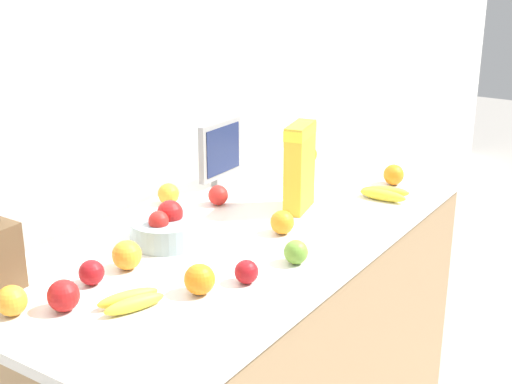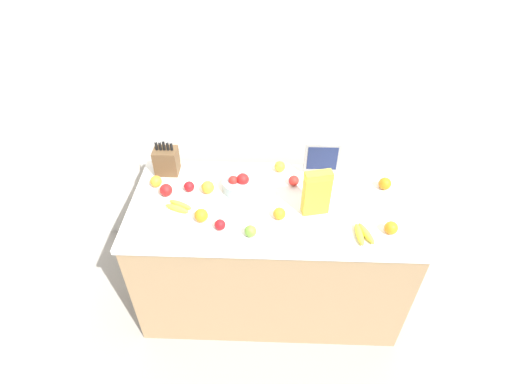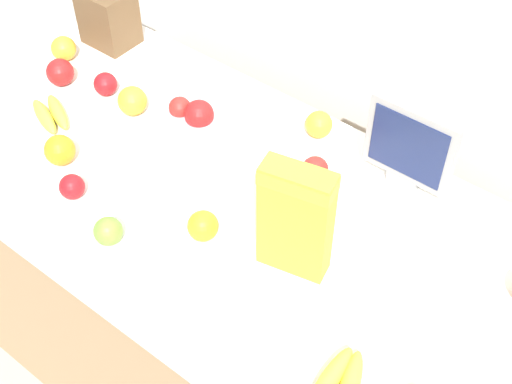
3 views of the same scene
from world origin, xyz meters
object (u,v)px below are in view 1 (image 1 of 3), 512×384
at_px(apple_leftmost, 91,273).
at_px(banana_bunch_right, 131,301).
at_px(apple_middle, 218,195).
at_px(orange_front_right, 307,155).
at_px(orange_near_bowl, 200,279).
at_px(orange_back_center, 12,301).
at_px(apple_by_knife_block, 246,272).
at_px(orange_front_left, 127,255).
at_px(cereal_box, 300,163).
at_px(banana_bunch_left, 384,193).
at_px(apple_front, 64,296).
at_px(orange_by_cereal, 169,194).
at_px(small_monitor, 221,151).
at_px(orange_front_center, 394,175).
at_px(apple_near_bananas, 296,252).
at_px(fruit_bowl, 166,228).
at_px(orange_mid_left, 282,222).

bearing_deg(apple_leftmost, banana_bunch_right, -101.79).
distance_m(apple_middle, orange_front_right, 0.59).
relative_size(orange_front_right, orange_near_bowl, 1.00).
xyz_separation_m(banana_bunch_right, orange_near_bowl, (0.15, -0.10, 0.02)).
distance_m(banana_bunch_right, orange_back_center, 0.29).
xyz_separation_m(apple_by_knife_block, orange_front_left, (-0.11, 0.32, 0.01)).
height_order(cereal_box, apple_middle, cereal_box).
relative_size(apple_leftmost, orange_front_right, 0.84).
bearing_deg(banana_bunch_left, orange_near_bowl, 174.14).
bearing_deg(apple_by_knife_block, banana_bunch_right, 149.27).
bearing_deg(apple_front, cereal_box, -7.43).
height_order(cereal_box, apple_leftmost, cereal_box).
height_order(orange_by_cereal, orange_front_right, orange_front_right).
height_order(apple_front, orange_near_bowl, same).
bearing_deg(small_monitor, orange_near_bowl, -147.17).
bearing_deg(apple_middle, orange_front_center, -37.63).
bearing_deg(orange_front_center, orange_front_left, 163.70).
xyz_separation_m(small_monitor, orange_by_cereal, (-0.28, 0.02, -0.09)).
distance_m(apple_by_knife_block, orange_by_cereal, 0.67).
bearing_deg(orange_front_left, apple_near_bananas, -51.95).
bearing_deg(fruit_bowl, orange_front_center, -21.49).
xyz_separation_m(small_monitor, orange_front_right, (0.40, -0.14, -0.09)).
bearing_deg(orange_back_center, banana_bunch_left, -17.70).
bearing_deg(apple_near_bananas, small_monitor, 52.91).
xyz_separation_m(fruit_bowl, orange_near_bowl, (-0.21, -0.29, -0.00)).
bearing_deg(orange_front_left, orange_front_center, -16.30).
bearing_deg(banana_bunch_left, cereal_box, 142.59).
xyz_separation_m(banana_bunch_left, orange_mid_left, (-0.47, 0.13, 0.02)).
xyz_separation_m(cereal_box, banana_bunch_left, (0.26, -0.20, -0.14)).
distance_m(small_monitor, banana_bunch_right, 0.98).
relative_size(apple_near_bananas, orange_mid_left, 0.93).
xyz_separation_m(apple_middle, orange_near_bowl, (-0.56, -0.36, 0.01)).
relative_size(cereal_box, orange_mid_left, 3.96).
xyz_separation_m(small_monitor, apple_by_knife_block, (-0.63, -0.55, -0.10)).
xyz_separation_m(apple_front, orange_mid_left, (0.72, -0.19, -0.00)).
bearing_deg(orange_front_right, apple_leftmost, -176.93).
height_order(orange_by_cereal, orange_front_left, orange_front_left).
distance_m(banana_bunch_left, orange_front_left, 0.99).
distance_m(apple_middle, orange_mid_left, 0.33).
height_order(apple_front, orange_back_center, apple_front).
height_order(apple_near_bananas, orange_near_bowl, orange_near_bowl).
xyz_separation_m(fruit_bowl, apple_by_knife_block, (-0.09, -0.36, -0.01)).
height_order(apple_front, orange_front_center, apple_front).
bearing_deg(apple_near_bananas, orange_mid_left, 41.81).
relative_size(orange_mid_left, orange_front_center, 0.97).
relative_size(banana_bunch_left, apple_front, 2.24).
relative_size(orange_mid_left, orange_back_center, 0.99).
bearing_deg(apple_leftmost, orange_front_left, -5.67).
distance_m(apple_leftmost, apple_near_bananas, 0.56).
relative_size(orange_by_cereal, orange_back_center, 0.98).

